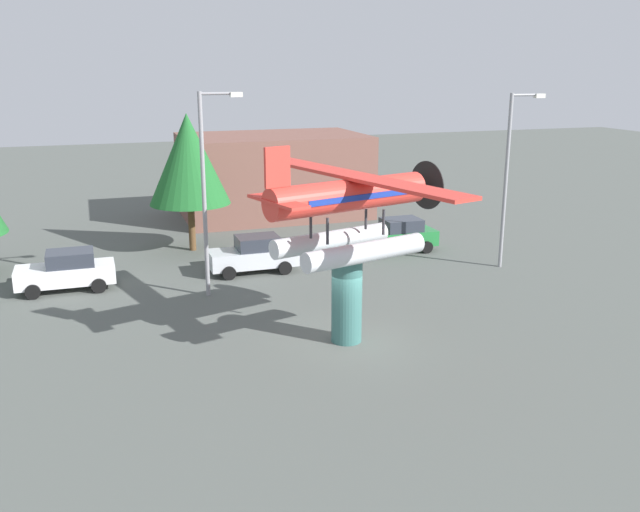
{
  "coord_description": "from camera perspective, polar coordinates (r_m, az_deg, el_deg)",
  "views": [
    {
      "loc": [
        -8.36,
        -21.86,
        9.69
      ],
      "look_at": [
        0.0,
        3.0,
        2.4
      ],
      "focal_mm": 38.82,
      "sensor_mm": 36.0,
      "label": 1
    }
  ],
  "objects": [
    {
      "name": "car_near_white",
      "position": [
        32.56,
        -20.14,
        -1.14
      ],
      "size": [
        4.2,
        2.02,
        1.76
      ],
      "rotation": [
        0.0,
        0.0,
        3.14
      ],
      "color": "white",
      "rests_on": "ground"
    },
    {
      "name": "car_far_green",
      "position": [
        37.19,
        6.43,
        1.73
      ],
      "size": [
        4.2,
        2.02,
        1.76
      ],
      "rotation": [
        0.0,
        0.0,
        3.14
      ],
      "color": "#237A38",
      "rests_on": "ground"
    },
    {
      "name": "tree_east",
      "position": [
        37.04,
        -10.79,
        7.84
      ],
      "size": [
        4.25,
        4.25,
        7.28
      ],
      "color": "brown",
      "rests_on": "ground"
    },
    {
      "name": "floatplane_monument",
      "position": [
        23.97,
        2.55,
        3.92
      ],
      "size": [
        7.19,
        10.31,
        4.0
      ],
      "rotation": [
        0.0,
        0.0,
        0.28
      ],
      "color": "silver",
      "rests_on": "display_pedestal"
    },
    {
      "name": "car_mid_silver",
      "position": [
        33.37,
        -5.46,
        0.15
      ],
      "size": [
        4.2,
        2.02,
        1.76
      ],
      "rotation": [
        0.0,
        0.0,
        3.14
      ],
      "color": "silver",
      "rests_on": "ground"
    },
    {
      "name": "storefront_building",
      "position": [
        45.88,
        -3.89,
        6.66
      ],
      "size": [
        11.76,
        7.5,
        5.28
      ],
      "primitive_type": "cube",
      "color": "brown",
      "rests_on": "ground"
    },
    {
      "name": "ground_plane",
      "position": [
        25.33,
        2.18,
        -6.98
      ],
      "size": [
        140.0,
        140.0,
        0.0
      ],
      "primitive_type": "plane",
      "color": "#515651"
    },
    {
      "name": "streetlight_primary",
      "position": [
        29.33,
        -9.24,
        6.07
      ],
      "size": [
        1.84,
        0.28,
        8.64
      ],
      "color": "gray",
      "rests_on": "ground"
    },
    {
      "name": "display_pedestal",
      "position": [
        24.76,
        2.22,
        -3.55
      ],
      "size": [
        1.1,
        1.1,
        3.2
      ],
      "primitive_type": "cylinder",
      "color": "#386B66",
      "rests_on": "ground"
    },
    {
      "name": "streetlight_secondary",
      "position": [
        34.55,
        15.39,
        6.92
      ],
      "size": [
        1.84,
        0.28,
        8.4
      ],
      "color": "gray",
      "rests_on": "ground"
    }
  ]
}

